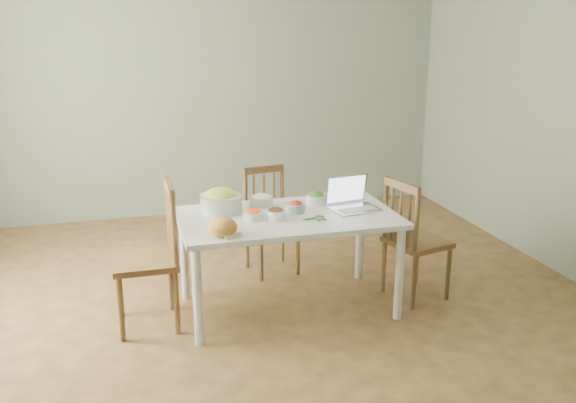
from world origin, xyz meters
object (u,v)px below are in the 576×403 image
object	(u,v)px
chair_far	(272,222)
laptop	(355,194)
bowl_squash	(221,200)
bread_boule	(223,227)
chair_right	(417,239)
chair_left	(145,257)
dining_table	(288,262)

from	to	relation	value
chair_far	laptop	distance (m)	0.92
chair_far	bowl_squash	xyz separation A→B (m)	(-0.50, -0.50, 0.37)
bowl_squash	laptop	xyz separation A→B (m)	(0.93, -0.21, 0.03)
bread_boule	laptop	bearing A→B (deg)	16.27
chair_right	bowl_squash	distance (m)	1.49
chair_right	bowl_squash	xyz separation A→B (m)	(-1.42, 0.26, 0.34)
chair_right	chair_far	bearing A→B (deg)	36.85
chair_left	laptop	size ratio (longest dim) A/B	3.01
dining_table	chair_far	size ratio (longest dim) A/B	1.76
chair_far	bread_boule	distance (m)	1.21
chair_far	laptop	size ratio (longest dim) A/B	2.60
dining_table	chair_right	size ratio (longest dim) A/B	1.65
dining_table	chair_right	world-z (taller)	chair_right
chair_far	bowl_squash	size ratio (longest dim) A/B	2.91
dining_table	laptop	world-z (taller)	laptop
chair_right	bread_boule	xyz separation A→B (m)	(-1.50, -0.25, 0.31)
chair_right	bread_boule	size ratio (longest dim) A/B	4.88
dining_table	laptop	distance (m)	0.69
chair_far	bread_boule	bearing A→B (deg)	-128.95
chair_far	bread_boule	size ratio (longest dim) A/B	4.58
bread_boule	laptop	xyz separation A→B (m)	(1.01, 0.30, 0.06)
bread_boule	laptop	size ratio (longest dim) A/B	0.57
chair_far	chair_left	distance (m)	1.26
laptop	chair_left	bearing A→B (deg)	170.16
chair_far	chair_left	xyz separation A→B (m)	(-1.06, -0.69, 0.07)
chair_far	bread_boule	xyz separation A→B (m)	(-0.57, -1.01, 0.34)
dining_table	chair_far	bearing A→B (deg)	85.27
dining_table	bread_boule	bearing A→B (deg)	-148.97
chair_left	laptop	xyz separation A→B (m)	(1.50, -0.02, 0.33)
dining_table	laptop	size ratio (longest dim) A/B	4.57
chair_right	laptop	distance (m)	0.61
chair_far	laptop	xyz separation A→B (m)	(0.44, -0.71, 0.40)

